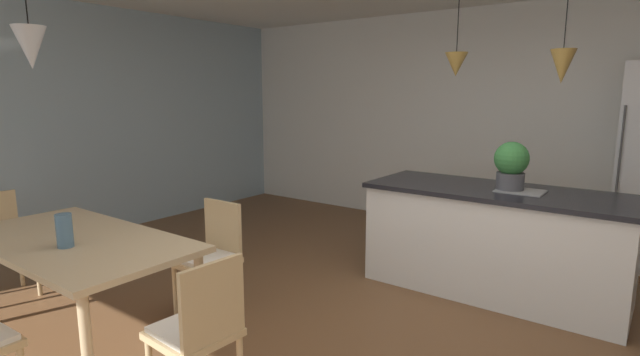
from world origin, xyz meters
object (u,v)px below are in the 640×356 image
kitchen_island (494,239)px  vase_on_dining_table (64,231)px  chair_far_right (211,254)px  chair_window_end (1,242)px  chair_kitchen_end (199,329)px  dining_table (75,248)px  potted_plant_on_island (511,165)px

kitchen_island → vase_on_dining_table: size_ratio=9.91×
chair_far_right → chair_window_end: bearing=-153.6°
chair_far_right → vase_on_dining_table: 1.05m
chair_kitchen_end → chair_window_end: same height
dining_table → chair_far_right: bearing=64.2°
chair_window_end → kitchen_island: bearing=37.9°
potted_plant_on_island → vase_on_dining_table: bearing=-126.3°
dining_table → potted_plant_on_island: (2.11, 2.55, 0.45)m
chair_far_right → potted_plant_on_island: (1.71, 1.72, 0.64)m
chair_window_end → kitchen_island: size_ratio=0.41×
kitchen_island → potted_plant_on_island: 0.66m
kitchen_island → potted_plant_on_island: size_ratio=5.26×
chair_far_right → kitchen_island: size_ratio=0.41×
dining_table → kitchen_island: (2.02, 2.55, -0.21)m
dining_table → potted_plant_on_island: bearing=50.4°
chair_kitchen_end → potted_plant_on_island: size_ratio=2.15×
chair_kitchen_end → vase_on_dining_table: size_ratio=4.06×
kitchen_island → potted_plant_on_island: bearing=0.0°
dining_table → chair_window_end: size_ratio=2.04×
chair_window_end → chair_far_right: (1.66, 0.82, 0.00)m
chair_far_right → vase_on_dining_table: bearing=-104.9°
dining_table → kitchen_island: size_ratio=0.84×
dining_table → chair_window_end: (-1.26, 0.00, -0.19)m
vase_on_dining_table → kitchen_island: bearing=55.0°
chair_kitchen_end → potted_plant_on_island: potted_plant_on_island is taller
vase_on_dining_table → chair_kitchen_end: bearing=6.3°
potted_plant_on_island → vase_on_dining_table: size_ratio=1.88×
chair_kitchen_end → potted_plant_on_island: bearing=71.5°
chair_far_right → kitchen_island: kitchen_island is taller
chair_kitchen_end → chair_window_end: 2.52m
chair_window_end → potted_plant_on_island: bearing=37.1°
kitchen_island → chair_window_end: bearing=-142.1°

